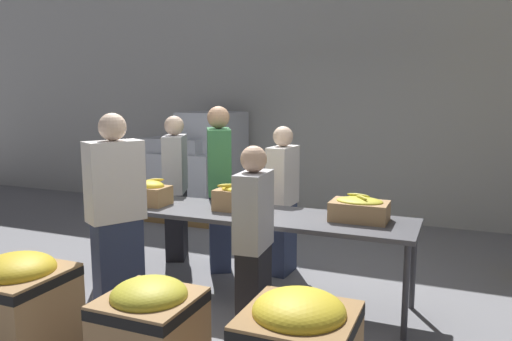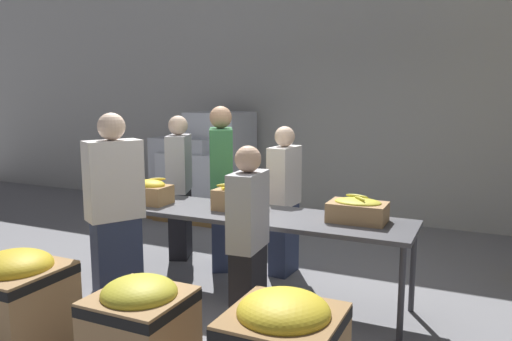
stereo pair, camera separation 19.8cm
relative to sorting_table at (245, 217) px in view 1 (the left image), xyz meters
name	(u,v)px [view 1 (the left image)]	position (x,y,z in m)	size (l,w,h in m)	color
ground_plane	(245,295)	(0.00, 0.00, -0.76)	(30.00, 30.00, 0.00)	gray
wall_back	(334,86)	(0.00, 3.33, 1.24)	(16.00, 0.08, 4.00)	#B7B7B2
sorting_table	(245,217)	(0.00, 0.00, 0.00)	(3.10, 0.74, 0.82)	#4C4C51
banana_box_0	(149,192)	(-1.00, -0.08, 0.17)	(0.40, 0.29, 0.25)	#A37A4C
banana_box_1	(240,197)	(-0.07, 0.06, 0.17)	(0.45, 0.32, 0.26)	tan
banana_box_2	(359,209)	(1.04, 0.09, 0.15)	(0.49, 0.32, 0.23)	tan
volunteer_0	(176,188)	(-1.18, 0.71, 0.06)	(0.37, 0.49, 1.65)	black
volunteer_1	(254,244)	(0.39, -0.70, -0.01)	(0.23, 0.42, 1.51)	black
volunteer_2	(283,201)	(0.12, 0.72, 0.01)	(0.24, 0.43, 1.57)	#2D3856
volunteer_3	(116,216)	(-0.87, -0.74, 0.10)	(0.43, 0.52, 1.74)	#2D3856
volunteer_4	(219,189)	(-0.56, 0.60, 0.11)	(0.44, 0.53, 1.77)	#2D3856
donation_bin_0	(19,300)	(-1.13, -1.57, -0.37)	(0.66, 0.66, 0.74)	tan
donation_bin_1	(150,330)	(0.02, -1.57, -0.38)	(0.59, 0.59, 0.72)	tan
pallet_stack_0	(213,165)	(-1.72, 2.68, 0.03)	(0.92, 0.92, 1.61)	olive
pallet_stack_1	(184,177)	(-2.14, 2.51, -0.16)	(1.04, 1.04, 1.23)	olive
pallet_stack_2	(193,185)	(-1.96, 2.47, -0.26)	(1.08, 1.08, 1.02)	olive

